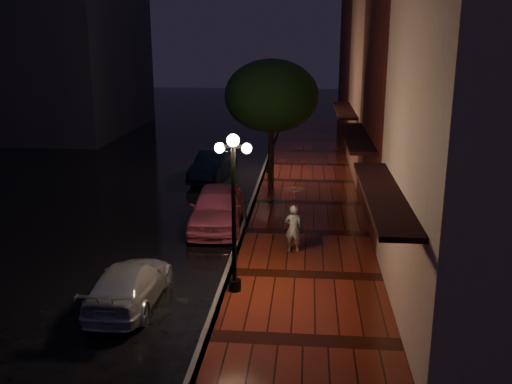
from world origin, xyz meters
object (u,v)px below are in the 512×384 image
at_px(street_tree, 272,98).
at_px(pink_car, 217,207).
at_px(silver_car, 129,284).
at_px(woman_with_umbrella, 294,209).
at_px(streetlamp_near, 234,204).
at_px(navy_car, 213,165).
at_px(streetlamp_far, 270,125).
at_px(parking_meter, 246,213).

relative_size(street_tree, pink_car, 1.26).
distance_m(silver_car, woman_with_umbrella, 5.77).
relative_size(streetlamp_near, navy_car, 1.02).
distance_m(street_tree, pink_car, 6.58).
xyz_separation_m(streetlamp_far, parking_meter, (-0.20, -9.37, -1.70)).
bearing_deg(silver_car, pink_car, -101.62).
bearing_deg(woman_with_umbrella, navy_car, -56.58).
distance_m(streetlamp_far, silver_car, 15.16).
bearing_deg(pink_car, navy_car, 97.44).
bearing_deg(navy_car, streetlamp_far, 27.22).
height_order(streetlamp_near, streetlamp_far, same).
bearing_deg(street_tree, parking_meter, -94.12).
height_order(silver_car, woman_with_umbrella, woman_with_umbrella).
bearing_deg(woman_with_umbrella, street_tree, -70.76).
bearing_deg(silver_car, parking_meter, -114.77).
relative_size(street_tree, silver_car, 1.48).
xyz_separation_m(navy_car, silver_car, (0.04, -13.77, -0.13)).
bearing_deg(woman_with_umbrella, streetlamp_far, -71.86).
xyz_separation_m(pink_car, navy_car, (-1.36, 7.35, -0.09)).
xyz_separation_m(streetlamp_near, woman_with_umbrella, (1.51, 3.04, -1.01)).
distance_m(streetlamp_far, woman_with_umbrella, 11.11).
distance_m(streetlamp_near, navy_car, 13.41).
xyz_separation_m(streetlamp_far, pink_car, (-1.38, -8.37, -1.81)).
height_order(street_tree, woman_with_umbrella, street_tree).
bearing_deg(woman_with_umbrella, silver_car, 52.59).
xyz_separation_m(pink_car, silver_car, (-1.32, -6.42, -0.22)).
bearing_deg(navy_car, street_tree, -26.77).
relative_size(navy_car, silver_car, 1.08).
distance_m(streetlamp_far, street_tree, 3.44).
bearing_deg(streetlamp_near, silver_car, -163.76).
height_order(street_tree, pink_car, street_tree).
xyz_separation_m(navy_car, woman_with_umbrella, (4.25, -9.95, 0.90)).
bearing_deg(navy_car, streetlamp_near, -71.22).
bearing_deg(pink_car, woman_with_umbrella, -45.01).
height_order(streetlamp_near, parking_meter, streetlamp_near).
relative_size(streetlamp_near, silver_car, 1.10).
relative_size(streetlamp_near, street_tree, 0.74).
bearing_deg(silver_car, woman_with_umbrella, -137.74).
relative_size(pink_car, woman_with_umbrella, 2.11).
relative_size(pink_car, navy_car, 1.09).
bearing_deg(streetlamp_far, parking_meter, -91.22).
distance_m(streetlamp_near, woman_with_umbrella, 3.54).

